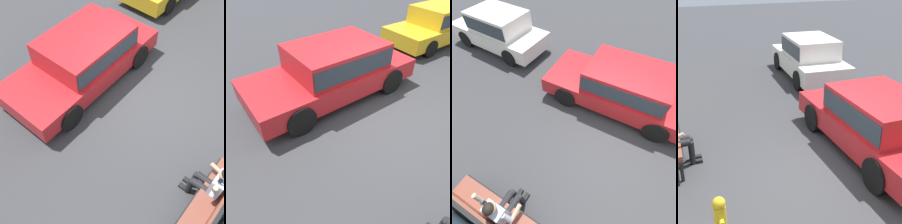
% 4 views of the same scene
% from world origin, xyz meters
% --- Properties ---
extents(ground_plane, '(60.00, 60.00, 0.00)m').
position_xyz_m(ground_plane, '(0.00, 0.00, 0.00)').
color(ground_plane, '#38383A').
extents(parked_car_near, '(4.28, 1.88, 1.39)m').
position_xyz_m(parked_car_near, '(-5.12, -2.40, 0.76)').
color(parked_car_near, gold).
rests_on(parked_car_near, ground_plane).
extents(parked_car_mid, '(4.50, 2.03, 1.40)m').
position_xyz_m(parked_car_mid, '(0.40, -1.64, 0.77)').
color(parked_car_mid, red).
rests_on(parked_car_mid, ground_plane).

